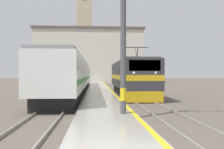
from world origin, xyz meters
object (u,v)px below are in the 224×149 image
(locomotive_train, at_px, (131,78))
(clock_tower, at_px, (84,25))
(passenger_train, at_px, (76,75))
(catenary_mast, at_px, (125,34))

(locomotive_train, bearing_deg, clock_tower, 97.64)
(passenger_train, distance_m, clock_tower, 43.69)
(passenger_train, relative_size, catenary_mast, 5.30)
(catenary_mast, bearing_deg, clock_tower, 93.98)
(passenger_train, height_order, clock_tower, clock_tower)
(clock_tower, bearing_deg, catenary_mast, -86.02)
(locomotive_train, distance_m, passenger_train, 9.64)
(locomotive_train, xyz_separation_m, clock_tower, (-6.56, 48.86, 14.36))
(passenger_train, relative_size, clock_tower, 1.31)
(catenary_mast, bearing_deg, passenger_train, 100.16)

